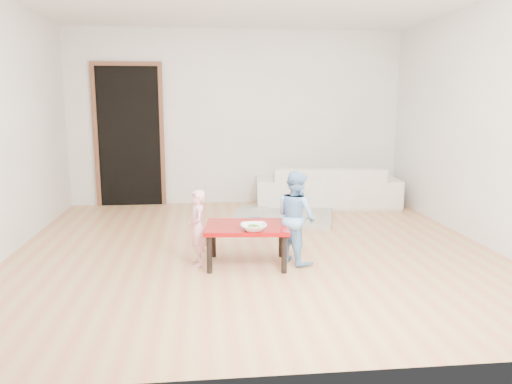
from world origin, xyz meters
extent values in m
cube|color=#C37C53|center=(0.00, 0.00, 0.00)|extent=(5.00, 5.00, 0.01)
cube|color=white|center=(0.00, 2.50, 1.30)|extent=(5.00, 0.02, 2.60)
cube|color=white|center=(2.50, 0.00, 1.30)|extent=(0.02, 5.00, 2.60)
imported|color=white|center=(1.30, 2.05, 0.30)|extent=(2.15, 1.01, 0.61)
cube|color=#F55C1B|center=(1.00, 1.88, 0.46)|extent=(0.47, 0.42, 0.11)
imported|color=white|center=(-0.08, -0.72, 0.42)|extent=(0.24, 0.24, 0.06)
imported|color=pink|center=(-0.59, -0.47, 0.36)|extent=(0.21, 0.29, 0.73)
imported|color=#5AA1D1|center=(0.36, -0.48, 0.45)|extent=(0.50, 0.54, 0.90)
imported|color=#28609A|center=(0.08, 0.79, 0.06)|extent=(0.37, 0.37, 0.12)
camera|label=1|loc=(-0.53, -5.09, 1.55)|focal=35.00mm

